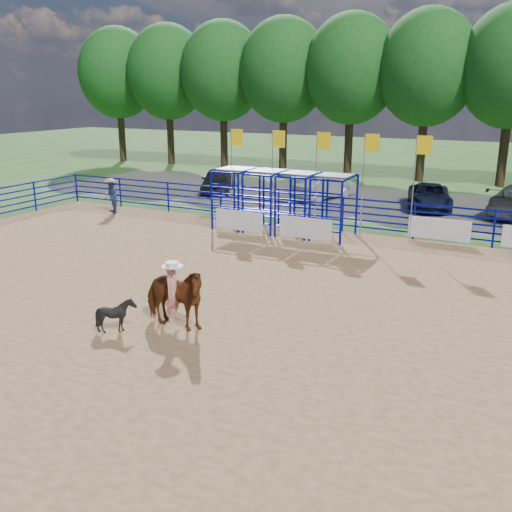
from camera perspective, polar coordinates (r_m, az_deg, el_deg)
name	(u,v)px	position (r m, az deg, el deg)	size (l,w,h in m)	color
ground	(226,308)	(15.94, -2.97, -5.20)	(120.00, 120.00, 0.00)	#366026
arena_dirt	(226,308)	(15.94, -2.97, -5.17)	(30.00, 20.00, 0.02)	#9B744D
gravel_strip	(384,204)	(31.31, 12.69, 5.14)	(40.00, 10.00, 0.01)	slate
horse_and_rider	(173,294)	(14.41, -8.26, -3.76)	(1.99, 0.95, 2.48)	brown
calf	(116,315)	(14.62, -13.80, -5.76)	(0.72, 0.81, 0.89)	black
spectator_cowboy	(111,196)	(28.77, -14.27, 5.81)	(0.99, 0.97, 1.67)	navy
car_a	(217,181)	(33.95, -3.91, 7.54)	(1.64, 4.08, 1.39)	black
car_b	(324,187)	(32.02, 6.82, 6.85)	(1.37, 3.93, 1.30)	gray
car_c	(429,197)	(30.42, 16.96, 5.71)	(2.05, 4.45, 1.24)	#151936
perimeter_fence	(226,282)	(15.69, -3.01, -2.65)	(30.10, 20.10, 1.50)	#060A93
chute_assembly	(291,203)	(24.05, 3.52, 5.28)	(19.32, 2.41, 4.20)	#060A93
treeline	(428,62)	(39.59, 16.85, 18.07)	(56.40, 6.40, 11.24)	#3F2B19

